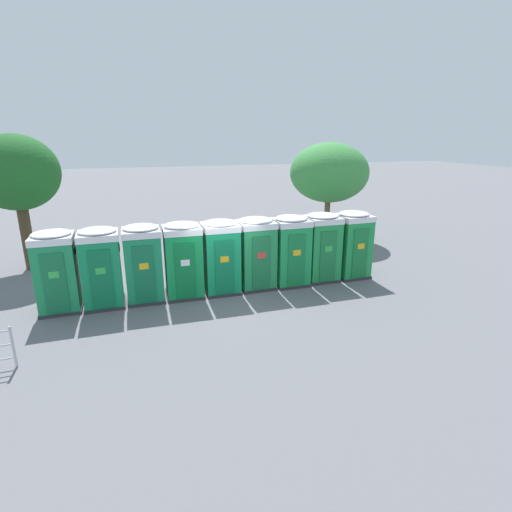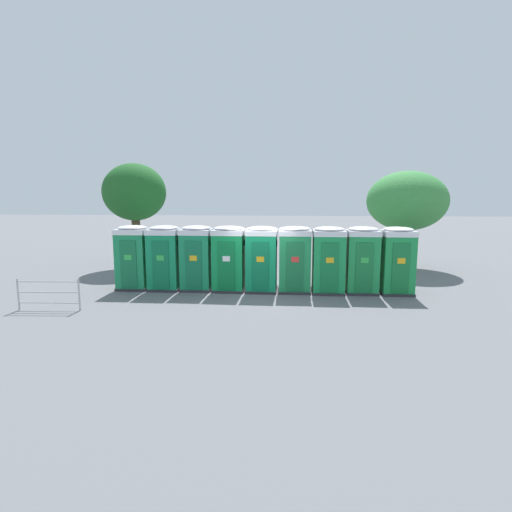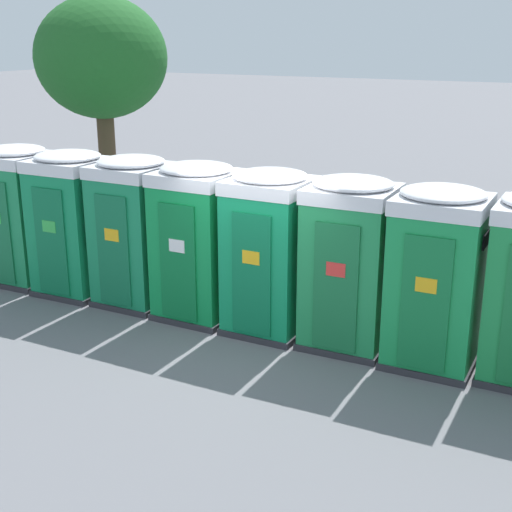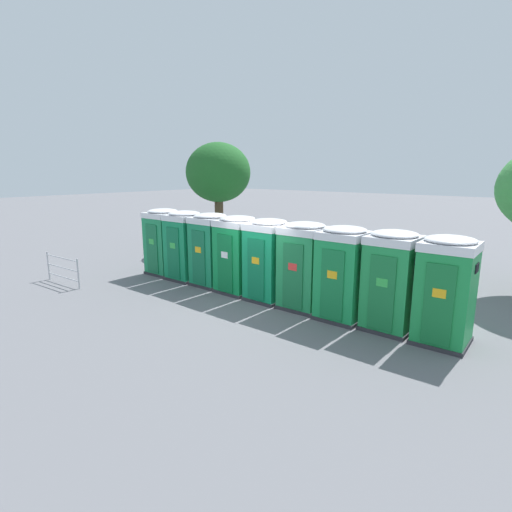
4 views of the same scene
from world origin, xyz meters
TOP-DOWN VIEW (x-y plane):
  - ground_plane at (0.00, 0.00)m, footprint 120.00×120.00m
  - portapotty_0 at (-5.11, 0.24)m, footprint 1.23×1.22m
  - portapotty_1 at (-3.83, 0.21)m, footprint 1.23×1.22m
  - portapotty_2 at (-2.55, 0.27)m, footprint 1.20×1.21m
  - portapotty_3 at (-1.28, 0.23)m, footprint 1.26×1.22m
  - portapotty_4 at (-0.00, 0.23)m, footprint 1.22×1.21m
  - portapotty_5 at (1.28, 0.27)m, footprint 1.25×1.22m
  - portapotty_6 at (2.55, 0.20)m, footprint 1.23×1.21m
  - portapotty_7 at (3.83, 0.31)m, footprint 1.21×1.21m
  - portapotty_8 at (5.10, 0.27)m, footprint 1.22×1.23m
  - street_tree_1 at (-6.85, 5.04)m, footprint 3.17×3.17m
  - event_barrier at (-6.68, -3.02)m, footprint 2.06×0.17m

SIDE VIEW (x-z plane):
  - ground_plane at x=0.00m, z-range 0.00..0.00m
  - event_barrier at x=-6.68m, z-range 0.04..1.09m
  - portapotty_5 at x=1.28m, z-range 0.01..2.55m
  - portapotty_3 at x=-1.28m, z-range 0.01..2.55m
  - portapotty_6 at x=2.55m, z-range 0.01..2.55m
  - portapotty_1 at x=-3.83m, z-range 0.01..2.55m
  - portapotty_7 at x=3.83m, z-range 0.01..2.55m
  - portapotty_0 at x=-5.11m, z-range 0.01..2.55m
  - portapotty_4 at x=0.00m, z-range 0.01..2.55m
  - portapotty_8 at x=5.10m, z-range 0.01..2.55m
  - portapotty_2 at x=-2.55m, z-range 0.01..2.55m
  - street_tree_1 at x=-6.85m, z-range 1.17..6.49m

